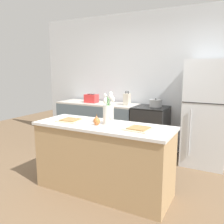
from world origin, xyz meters
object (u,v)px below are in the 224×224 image
at_px(refrigerator, 206,113).
at_px(plate_setting_left, 70,120).
at_px(toaster, 91,98).
at_px(cooking_pot, 156,103).
at_px(pear_figurine, 97,121).
at_px(flower_vase, 108,112).
at_px(stove_range, 150,131).
at_px(plate_setting_right, 139,129).
at_px(knife_block, 127,99).

relative_size(refrigerator, plate_setting_left, 5.37).
distance_m(toaster, cooking_pot, 1.35).
bearing_deg(pear_figurine, refrigerator, 56.61).
xyz_separation_m(flower_vase, toaster, (-1.24, 1.52, -0.06)).
height_order(stove_range, toaster, toaster).
relative_size(stove_range, plate_setting_right, 2.81).
distance_m(stove_range, knife_block, 0.75).
bearing_deg(plate_setting_right, refrigerator, 71.20).
bearing_deg(knife_block, pear_figurine, -78.51).
relative_size(refrigerator, knife_block, 6.48).
xyz_separation_m(plate_setting_left, cooking_pot, (0.66, 1.68, 0.06)).
relative_size(plate_setting_left, toaster, 1.16).
height_order(refrigerator, pear_figurine, refrigerator).
xyz_separation_m(flower_vase, plate_setting_left, (-0.55, -0.07, -0.14)).
distance_m(refrigerator, plate_setting_left, 2.24).
relative_size(flower_vase, plate_setting_left, 1.26).
bearing_deg(pear_figurine, toaster, 124.72).
bearing_deg(cooking_pot, refrigerator, -3.48).
bearing_deg(toaster, plate_setting_left, -66.70).
height_order(pear_figurine, plate_setting_left, pear_figurine).
bearing_deg(plate_setting_right, flower_vase, 170.73).
bearing_deg(flower_vase, stove_range, 88.34).
xyz_separation_m(pear_figurine, plate_setting_left, (-0.45, 0.04, -0.04)).
relative_size(refrigerator, pear_figurine, 12.58).
bearing_deg(cooking_pot, flower_vase, -93.98).
bearing_deg(toaster, plate_setting_right, -43.45).
relative_size(flower_vase, plate_setting_right, 1.26).
bearing_deg(flower_vase, plate_setting_left, -172.55).
xyz_separation_m(refrigerator, cooking_pot, (-0.88, 0.05, 0.11)).
distance_m(plate_setting_left, knife_block, 1.63).
xyz_separation_m(plate_setting_right, toaster, (-1.68, 1.59, 0.08)).
distance_m(flower_vase, cooking_pot, 1.61).
xyz_separation_m(stove_range, pear_figurine, (-0.15, -1.67, 0.50)).
bearing_deg(plate_setting_left, stove_range, 69.78).
distance_m(stove_range, toaster, 1.39).
height_order(refrigerator, plate_setting_left, refrigerator).
xyz_separation_m(refrigerator, plate_setting_right, (-0.55, -1.62, 0.04)).
bearing_deg(refrigerator, toaster, -179.22).
height_order(stove_range, flower_vase, flower_vase).
distance_m(pear_figurine, plate_setting_right, 0.55).
xyz_separation_m(stove_range, toaster, (-1.28, -0.03, 0.54)).
height_order(refrigerator, plate_setting_right, refrigerator).
distance_m(stove_range, pear_figurine, 1.75).
bearing_deg(toaster, knife_block, 1.89).
bearing_deg(toaster, refrigerator, 0.78).
distance_m(refrigerator, plate_setting_right, 1.71).
bearing_deg(refrigerator, flower_vase, -122.68).
bearing_deg(toaster, cooking_pot, 3.56).
height_order(toaster, knife_block, knife_block).
xyz_separation_m(pear_figurine, knife_block, (-0.34, 1.66, 0.06)).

